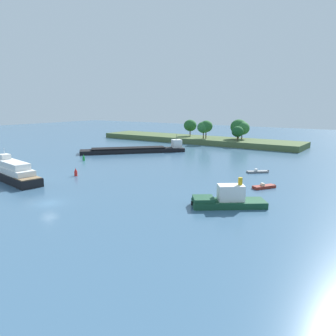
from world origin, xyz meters
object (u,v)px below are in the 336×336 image
Objects in this scene: white_riverboat at (11,171)px; channel_buoy_red at (76,173)px; channel_buoy_green at (84,158)px; fishing_skiff at (258,172)px; cargo_barge at (135,150)px; small_motorboat at (264,187)px; tugboat at (227,199)px.

white_riverboat reaches higher than channel_buoy_red.
fishing_skiff is at bearing 14.47° from channel_buoy_green.
cargo_barge is at bearing 95.21° from white_riverboat.
white_riverboat is 26.74m from channel_buoy_green.
channel_buoy_green reaches higher than fishing_skiff.
fishing_skiff is 57.13m from white_riverboat.
channel_buoy_green is (-54.44, 1.46, 0.51)m from small_motorboat.
channel_buoy_green is (-14.56, 15.26, 0.00)m from channel_buoy_red.
channel_buoy_green is at bearing -94.13° from cargo_barge.
small_motorboat is 54.46m from channel_buoy_green.
white_riverboat reaches higher than channel_buoy_green.
tugboat is 6.26× the size of channel_buoy_green.
channel_buoy_red is at bearing -160.91° from small_motorboat.
channel_buoy_red is (8.66, 10.79, -1.07)m from white_riverboat.
tugboat is 38.92m from channel_buoy_red.
white_riverboat is at bearing -168.93° from tugboat.
small_motorboat is at bearing 26.87° from white_riverboat.
channel_buoy_green is (-1.56, -21.60, -0.13)m from cargo_barge.
fishing_skiff is 0.98× the size of small_motorboat.
channel_buoy_green reaches higher than small_motorboat.
channel_buoy_red is at bearing 51.27° from white_riverboat.
white_riverboat reaches higher than cargo_barge.
white_riverboat is at bearing -77.23° from channel_buoy_green.
fishing_skiff is 0.16× the size of cargo_barge.
white_riverboat is 47.86m from cargo_barge.
white_riverboat is at bearing -84.79° from cargo_barge.
tugboat is (47.55, 9.31, -0.67)m from white_riverboat.
white_riverboat is 11.87× the size of channel_buoy_green.
channel_buoy_red is (-33.55, -27.67, 0.56)m from fishing_skiff.
small_motorboat is at bearing -1.54° from channel_buoy_green.
small_motorboat is at bearing 86.32° from tugboat.
cargo_barge reaches higher than channel_buoy_red.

